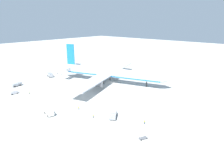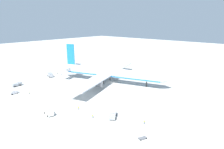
% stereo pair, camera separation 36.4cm
% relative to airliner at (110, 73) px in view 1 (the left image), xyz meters
% --- Properties ---
extents(ground_plane, '(600.00, 600.00, 0.00)m').
position_rel_airliner_xyz_m(ground_plane, '(1.36, 0.41, -6.49)').
color(ground_plane, '#B2B2AD').
extents(airliner, '(76.43, 76.09, 24.11)m').
position_rel_airliner_xyz_m(airliner, '(0.00, 0.00, 0.00)').
color(airliner, silver).
rests_on(airliner, ground).
extents(service_truck_0, '(5.39, 6.17, 2.86)m').
position_rel_airliner_xyz_m(service_truck_0, '(34.27, -36.24, -4.95)').
color(service_truck_0, '#999EA5').
rests_on(service_truck_0, ground).
extents(service_truck_1, '(3.12, 6.07, 2.31)m').
position_rel_airliner_xyz_m(service_truck_1, '(-38.67, -44.46, -5.24)').
color(service_truck_1, '#999EA5').
rests_on(service_truck_1, ground).
extents(service_truck_2, '(6.71, 3.81, 2.93)m').
position_rel_airliner_xyz_m(service_truck_2, '(11.21, -52.68, -4.87)').
color(service_truck_2, white).
rests_on(service_truck_2, ground).
extents(service_truck_3, '(6.94, 3.90, 2.96)m').
position_rel_airliner_xyz_m(service_truck_3, '(-41.97, -18.59, -4.84)').
color(service_truck_3, '#999EA5').
rests_on(service_truck_3, ground).
extents(service_van, '(2.20, 4.48, 1.97)m').
position_rel_airliner_xyz_m(service_van, '(-25.98, -51.79, -5.46)').
color(service_van, silver).
rests_on(service_van, ground).
extents(baggage_cart_0, '(1.99, 3.08, 1.36)m').
position_rel_airliner_xyz_m(baggage_cart_0, '(16.05, 41.10, -5.75)').
color(baggage_cart_0, '#595B60').
rests_on(baggage_cart_0, ground).
extents(baggage_cart_1, '(2.49, 3.53, 0.40)m').
position_rel_airliner_xyz_m(baggage_cart_1, '(52.40, -41.38, -6.23)').
color(baggage_cart_1, '#595B60').
rests_on(baggage_cart_1, ground).
extents(ground_worker_0, '(0.57, 0.57, 1.76)m').
position_rel_airliner_xyz_m(ground_worker_0, '(-19.70, -46.02, -5.60)').
color(ground_worker_0, '#3F3F47').
rests_on(ground_worker_0, ground).
extents(ground_worker_1, '(0.48, 0.48, 1.68)m').
position_rel_airliner_xyz_m(ground_worker_1, '(-45.44, -10.28, -5.64)').
color(ground_worker_1, black).
rests_on(ground_worker_1, ground).
extents(ground_worker_2, '(0.56, 0.56, 1.66)m').
position_rel_airliner_xyz_m(ground_worker_2, '(47.22, -32.18, -5.65)').
color(ground_worker_2, navy).
rests_on(ground_worker_2, ground).
extents(ground_worker_3, '(0.43, 0.43, 1.62)m').
position_rel_airliner_xyz_m(ground_worker_3, '(-41.00, -9.88, -5.67)').
color(ground_worker_3, navy).
rests_on(ground_worker_3, ground).
extents(ground_worker_4, '(0.45, 0.45, 1.69)m').
position_rel_airliner_xyz_m(ground_worker_4, '(17.16, -40.90, -5.64)').
color(ground_worker_4, '#3F3F47').
rests_on(ground_worker_4, ground).
extents(ground_worker_5, '(0.41, 0.41, 1.66)m').
position_rel_airliner_xyz_m(ground_worker_5, '(28.07, -42.11, -5.65)').
color(ground_worker_5, '#3F3F47').
rests_on(ground_worker_5, ground).
extents(traffic_cone_0, '(0.36, 0.36, 0.55)m').
position_rel_airliner_xyz_m(traffic_cone_0, '(-30.00, 40.42, -6.22)').
color(traffic_cone_0, orange).
rests_on(traffic_cone_0, ground).
extents(traffic_cone_1, '(0.36, 0.36, 0.55)m').
position_rel_airliner_xyz_m(traffic_cone_1, '(-28.40, -44.31, -6.22)').
color(traffic_cone_1, orange).
rests_on(traffic_cone_1, ground).
extents(traffic_cone_2, '(0.36, 0.36, 0.55)m').
position_rel_airliner_xyz_m(traffic_cone_2, '(34.53, 24.16, -6.22)').
color(traffic_cone_2, orange).
rests_on(traffic_cone_2, ground).
extents(traffic_cone_3, '(0.36, 0.36, 0.55)m').
position_rel_airliner_xyz_m(traffic_cone_3, '(-29.64, 31.03, -6.22)').
color(traffic_cone_3, orange).
rests_on(traffic_cone_3, ground).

